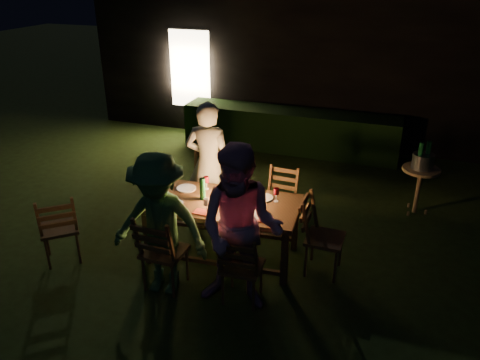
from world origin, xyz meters
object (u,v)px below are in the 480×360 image
(dining_table, at_px, (223,207))
(chair_spare, at_px, (62,240))
(lantern, at_px, (228,189))
(chair_far_right, at_px, (278,213))
(person_house_side, at_px, (209,164))
(chair_end, at_px, (322,249))
(side_table, at_px, (421,174))
(chair_near_right, at_px, (242,278))
(ice_bucket, at_px, (423,161))
(chair_near_left, at_px, (164,264))
(bottle_bucket_a, at_px, (420,159))
(bottle_bucket_b, at_px, (427,157))
(person_opp_right, at_px, (241,230))
(chair_far_left, at_px, (209,202))
(person_opp_left, at_px, (159,226))
(bottle_table, at_px, (203,189))

(dining_table, distance_m, chair_spare, 2.03)
(lantern, bearing_deg, chair_far_right, 59.18)
(dining_table, bearing_deg, person_house_side, 118.76)
(chair_end, bearing_deg, side_table, 152.47)
(chair_near_right, relative_size, ice_bucket, 3.11)
(chair_near_left, height_order, bottle_bucket_a, bottle_bucket_a)
(ice_bucket, distance_m, bottle_bucket_b, 0.08)
(person_opp_right, distance_m, ice_bucket, 3.31)
(chair_near_left, height_order, chair_near_right, chair_near_left)
(chair_far_left, distance_m, person_house_side, 0.56)
(chair_near_right, height_order, lantern, lantern)
(person_house_side, bearing_deg, chair_far_right, 177.09)
(dining_table, xyz_separation_m, lantern, (0.05, 0.05, 0.23))
(ice_bucket, bearing_deg, chair_near_left, -133.50)
(chair_near_left, height_order, lantern, lantern)
(dining_table, height_order, chair_end, chair_end)
(chair_far_left, distance_m, side_table, 3.07)
(person_opp_left, height_order, bottle_bucket_a, person_opp_left)
(chair_far_left, bearing_deg, side_table, -166.64)
(chair_near_right, distance_m, bottle_table, 1.21)
(person_opp_left, bearing_deg, chair_far_left, 90.10)
(chair_spare, bearing_deg, ice_bucket, -6.92)
(chair_far_left, relative_size, chair_end, 1.05)
(chair_spare, height_order, side_table, chair_spare)
(chair_near_left, height_order, person_opp_left, person_opp_left)
(chair_end, height_order, chair_spare, chair_end)
(chair_far_left, bearing_deg, bottle_table, 97.56)
(dining_table, xyz_separation_m, side_table, (2.27, 2.01, -0.06))
(ice_bucket, xyz_separation_m, bottle_bucket_b, (0.05, 0.04, 0.05))
(person_house_side, relative_size, person_opp_right, 0.96)
(chair_near_left, bearing_deg, person_opp_left, -82.14)
(person_opp_left, bearing_deg, person_opp_right, 0.00)
(side_table, xyz_separation_m, bottle_bucket_a, (-0.05, -0.04, 0.24))
(chair_spare, distance_m, bottle_bucket_a, 4.92)
(dining_table, height_order, side_table, dining_table)
(chair_spare, bearing_deg, person_opp_right, -41.67)
(chair_near_right, distance_m, person_opp_right, 0.64)
(dining_table, height_order, bottle_bucket_b, bottle_bucket_b)
(dining_table, distance_m, chair_near_left, 0.97)
(chair_near_right, xyz_separation_m, chair_far_left, (-1.01, 1.47, 0.04))
(chair_end, relative_size, ice_bucket, 3.33)
(person_opp_left, bearing_deg, chair_near_left, 92.33)
(side_table, bearing_deg, lantern, -138.67)
(person_opp_left, bearing_deg, bottle_bucket_a, 43.08)
(chair_far_right, distance_m, bottle_bucket_a, 2.17)
(bottle_table, height_order, side_table, bottle_table)
(chair_far_left, xyz_separation_m, person_opp_right, (1.01, -1.52, 0.60))
(person_house_side, height_order, person_opp_right, person_opp_right)
(bottle_bucket_a, relative_size, bottle_bucket_b, 1.00)
(chair_spare, bearing_deg, person_opp_left, -44.76)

